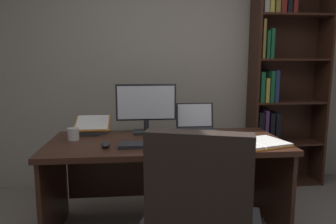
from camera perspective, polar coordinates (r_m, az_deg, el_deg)
name	(u,v)px	position (r m, az deg, el deg)	size (l,w,h in m)	color
wall_back	(177,64)	(3.43, 1.70, 8.92)	(4.87, 0.12, 2.66)	#A89E8E
desk	(166,161)	(2.51, -0.46, -9.15)	(1.80, 0.79, 0.74)	#381E14
bookshelf	(280,80)	(3.53, 20.01, 5.62)	(0.80, 0.30, 2.29)	#381E14
monitor	(146,108)	(2.59, -4.08, 0.70)	(0.51, 0.16, 0.42)	#232326
laptop	(197,126)	(2.67, 5.33, -2.59)	(0.34, 0.28, 0.24)	#232326
keyboard	(148,145)	(2.21, -3.69, -6.06)	(0.42, 0.15, 0.02)	#232326
computer_mouse	(106,145)	(2.22, -11.50, -5.95)	(0.06, 0.10, 0.04)	#232326
reading_stand_with_book	(92,125)	(2.72, -13.88, -2.30)	(0.29, 0.29, 0.13)	#232326
open_binder	(252,144)	(2.31, 15.35, -5.71)	(0.58, 0.44, 0.02)	orange
notepad	(194,140)	(2.38, 4.79, -5.16)	(0.15, 0.21, 0.01)	white
pen	(196,139)	(2.38, 5.27, -4.94)	(0.01, 0.01, 0.14)	maroon
coffee_mug	(73,134)	(2.48, -17.19, -3.92)	(0.09, 0.09, 0.09)	silver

